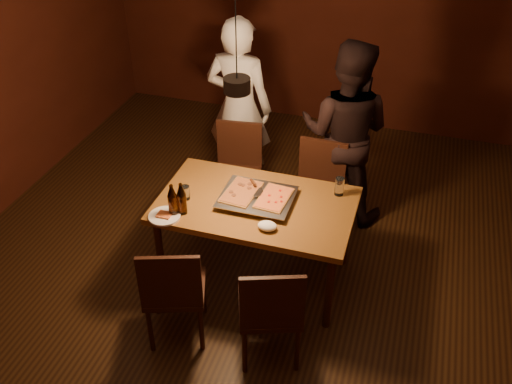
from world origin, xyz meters
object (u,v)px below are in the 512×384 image
(chair_far_left, at_px, (238,162))
(diner_dark, at_px, (345,133))
(plate_slice, at_px, (164,216))
(diner_white, at_px, (239,108))
(chair_near_left, at_px, (173,286))
(chair_far_right, at_px, (319,182))
(beer_bottle_b, at_px, (182,199))
(chair_near_right, at_px, (271,306))
(beer_bottle_a, at_px, (172,200))
(pizza_tray, at_px, (257,199))
(pendant_lamp, at_px, (237,84))
(dining_table, at_px, (256,210))

(chair_far_left, relative_size, diner_dark, 0.28)
(plate_slice, height_order, diner_white, diner_white)
(chair_far_left, relative_size, chair_near_left, 0.91)
(chair_far_right, xyz_separation_m, beer_bottle_b, (-0.83, -1.02, 0.34))
(chair_near_left, relative_size, chair_near_right, 0.99)
(beer_bottle_a, relative_size, beer_bottle_b, 1.01)
(chair_far_left, height_order, chair_near_left, same)
(chair_near_left, bearing_deg, pizza_tray, 48.53)
(chair_near_left, height_order, beer_bottle_b, beer_bottle_b)
(pendant_lamp, bearing_deg, beer_bottle_a, -153.05)
(diner_white, bearing_deg, dining_table, 116.79)
(chair_far_right, relative_size, pizza_tray, 0.88)
(chair_near_left, distance_m, pendant_lamp, 1.44)
(plate_slice, bearing_deg, chair_near_left, -60.95)
(chair_far_left, relative_size, diner_white, 0.28)
(chair_far_left, height_order, beer_bottle_b, beer_bottle_b)
(pizza_tray, bearing_deg, diner_dark, 61.23)
(plate_slice, bearing_deg, diner_white, 88.49)
(pizza_tray, relative_size, diner_white, 0.31)
(chair_far_right, xyz_separation_m, pendant_lamp, (-0.44, -0.83, 1.22))
(plate_slice, bearing_deg, diner_dark, 53.89)
(dining_table, bearing_deg, diner_white, 113.99)
(pendant_lamp, bearing_deg, diner_white, 108.64)
(chair_far_right, height_order, diner_dark, diner_dark)
(chair_near_right, relative_size, diner_white, 0.31)
(dining_table, xyz_separation_m, chair_far_left, (-0.44, 0.84, -0.14))
(beer_bottle_a, bearing_deg, pendant_lamp, 26.95)
(pendant_lamp, bearing_deg, pizza_tray, 49.41)
(beer_bottle_b, xyz_separation_m, pendant_lamp, (0.38, 0.19, 0.88))
(chair_near_left, relative_size, beer_bottle_b, 2.05)
(dining_table, relative_size, pizza_tray, 2.73)
(dining_table, relative_size, diner_white, 0.85)
(plate_slice, bearing_deg, beer_bottle_b, 38.90)
(chair_near_right, xyz_separation_m, beer_bottle_b, (-0.83, 0.52, 0.34))
(plate_slice, relative_size, diner_white, 0.14)
(beer_bottle_b, relative_size, pendant_lamp, 0.24)
(pizza_tray, distance_m, diner_dark, 1.19)
(beer_bottle_a, xyz_separation_m, diner_white, (-0.01, 1.56, -0.00))
(chair_far_left, height_order, beer_bottle_a, beer_bottle_a)
(dining_table, bearing_deg, beer_bottle_a, -149.24)
(dining_table, xyz_separation_m, plate_slice, (-0.59, -0.37, 0.08))
(beer_bottle_b, height_order, plate_slice, beer_bottle_b)
(dining_table, relative_size, chair_near_right, 2.79)
(pendant_lamp, bearing_deg, chair_far_left, 109.82)
(pizza_tray, distance_m, beer_bottle_a, 0.65)
(chair_far_right, distance_m, beer_bottle_b, 1.36)
(chair_far_right, bearing_deg, chair_far_left, -4.98)
(plate_slice, bearing_deg, beer_bottle_a, 43.08)
(beer_bottle_a, height_order, diner_white, diner_white)
(chair_far_left, distance_m, chair_far_right, 0.79)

